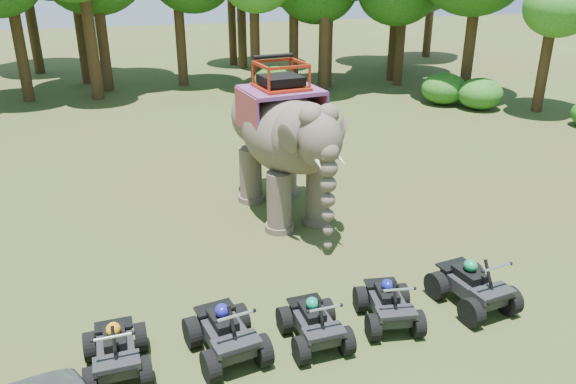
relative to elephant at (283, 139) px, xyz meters
name	(u,v)px	position (x,y,z in m)	size (l,w,h in m)	color
ground	(303,288)	(-0.72, -4.17, -2.24)	(110.00, 110.00, 0.00)	#47381E
elephant	(283,139)	(0.00, 0.00, 0.00)	(2.35, 5.33, 4.48)	brown
atv_0	(115,345)	(-4.81, -5.87, -1.66)	(1.15, 1.57, 1.17)	black
atv_1	(226,327)	(-2.82, -5.96, -1.61)	(1.24, 1.70, 1.26)	black
atv_2	(314,317)	(-1.10, -6.08, -1.67)	(1.12, 1.53, 1.14)	black
atv_3	(389,299)	(0.56, -5.90, -1.67)	(1.12, 1.54, 1.14)	black
atv_4	(474,280)	(2.57, -5.85, -1.60)	(1.26, 1.72, 1.28)	black
tree_0	(178,5)	(-0.72, 18.73, 2.24)	(6.28, 6.28, 8.96)	#195114
tree_1	(254,16)	(3.13, 16.54, 1.77)	(5.62, 5.62, 8.03)	#195114
tree_3	(402,19)	(11.38, 15.21, 1.51)	(5.25, 5.25, 7.50)	#195114
tree_4	(474,11)	(13.14, 11.00, 2.23)	(6.26, 6.26, 8.94)	#195114
tree_5	(549,39)	(15.11, 7.69, 1.22)	(4.85, 4.85, 6.92)	#195114
tree_29	(14,13)	(-8.95, 17.02, 2.20)	(6.21, 6.21, 8.87)	#195114
tree_30	(98,3)	(-4.96, 18.48, 2.44)	(6.55, 6.55, 9.36)	#195114
tree_32	(329,6)	(7.18, 15.88, 2.23)	(6.25, 6.25, 8.93)	#195114
tree_34	(86,3)	(-5.49, 16.46, 2.63)	(6.81, 6.81, 9.73)	#195114
tree_37	(294,18)	(5.36, 16.47, 1.57)	(5.33, 5.33, 7.62)	#195114
tree_38	(395,14)	(11.60, 16.54, 1.65)	(5.44, 5.44, 7.78)	#195114
tree_39	(397,5)	(13.10, 19.29, 1.89)	(5.79, 5.79, 8.27)	#195114
tree_42	(231,6)	(3.42, 24.50, 1.65)	(5.45, 5.45, 7.78)	#195114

